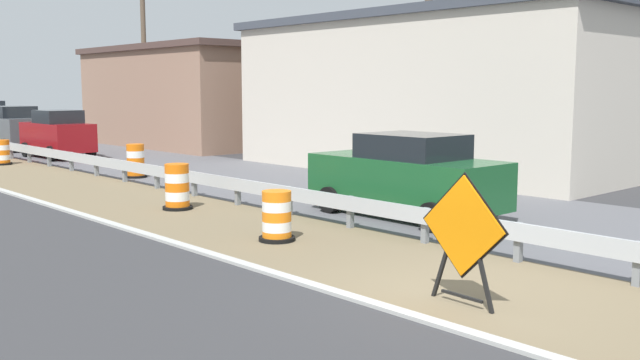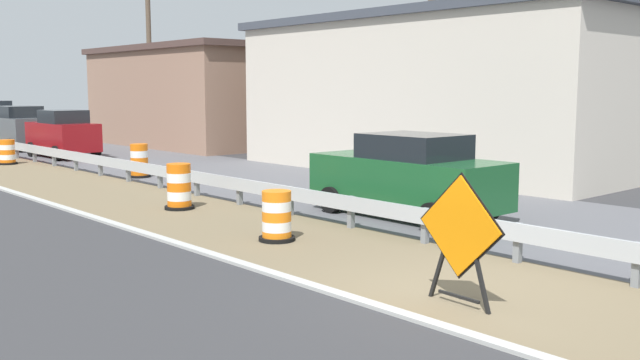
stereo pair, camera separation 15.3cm
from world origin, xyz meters
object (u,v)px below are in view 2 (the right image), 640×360
car_lead_near_lane (63,134)px  car_trailing_far_lane (18,128)px  traffic_barrel_far (7,153)px  utility_pole_near (431,63)px  car_lead_far_lane (408,175)px  traffic_barrel_mid (139,162)px  utility_pole_mid (150,63)px  traffic_barrel_nearest (277,218)px  traffic_barrel_close (179,188)px  warning_sign_diamond (460,232)px

car_lead_near_lane → car_trailing_far_lane: size_ratio=0.86×
traffic_barrel_far → utility_pole_near: 17.16m
car_lead_far_lane → car_trailing_far_lane: 25.37m
car_lead_near_lane → traffic_barrel_mid: bearing=173.4°
traffic_barrel_mid → car_lead_far_lane: car_lead_far_lane is taller
traffic_barrel_far → car_trailing_far_lane: car_trailing_far_lane is taller
utility_pole_mid → traffic_barrel_nearest: bearing=-112.6°
traffic_barrel_close → car_lead_far_lane: (3.40, -4.56, 0.47)m
traffic_barrel_close → car_trailing_far_lane: car_trailing_far_lane is taller
traffic_barrel_nearest → traffic_barrel_close: 4.57m
car_trailing_far_lane → car_lead_far_lane: bearing=179.7°
car_lead_far_lane → utility_pole_mid: bearing=-12.4°
traffic_barrel_close → traffic_barrel_far: 13.76m
warning_sign_diamond → traffic_barrel_mid: warning_sign_diamond is taller
traffic_barrel_mid → traffic_barrel_nearest: bearing=-104.3°
warning_sign_diamond → utility_pole_mid: bearing=-106.6°
warning_sign_diamond → car_lead_near_lane: bearing=-96.7°
traffic_barrel_nearest → traffic_barrel_far: traffic_barrel_nearest is taller
warning_sign_diamond → traffic_barrel_far: size_ratio=1.90×
traffic_barrel_nearest → traffic_barrel_close: (0.50, 4.54, 0.07)m
car_lead_far_lane → car_trailing_far_lane: car_trailing_far_lane is taller
warning_sign_diamond → traffic_barrel_far: warning_sign_diamond is taller
traffic_barrel_close → utility_pole_near: (8.56, -0.95, 3.29)m
utility_pole_near → car_lead_far_lane: bearing=-145.1°
warning_sign_diamond → traffic_barrel_nearest: bearing=-95.0°
traffic_barrel_mid → utility_pole_near: (6.26, -7.43, 3.29)m
traffic_barrel_mid → utility_pole_mid: utility_pole_mid is taller
car_lead_near_lane → car_lead_far_lane: bearing=179.8°
traffic_barrel_nearest → utility_pole_mid: (8.75, 21.03, 3.80)m
utility_pole_near → utility_pole_mid: 17.45m
traffic_barrel_close → traffic_barrel_mid: 6.87m
traffic_barrel_close → traffic_barrel_nearest: bearing=-96.2°
utility_pole_mid → traffic_barrel_far: bearing=-160.8°
traffic_barrel_mid → traffic_barrel_far: traffic_barrel_mid is taller
car_trailing_far_lane → utility_pole_near: 22.58m
traffic_barrel_nearest → car_lead_far_lane: 3.93m
warning_sign_diamond → traffic_barrel_far: (1.61, 23.27, -0.59)m
traffic_barrel_nearest → traffic_barrel_close: traffic_barrel_close is taller
utility_pole_near → traffic_barrel_close: bearing=173.7°
traffic_barrel_far → utility_pole_mid: bearing=19.2°
traffic_barrel_nearest → car_lead_near_lane: (3.67, 19.61, 0.59)m
car_lead_near_lane → car_lead_far_lane: 19.63m
traffic_barrel_nearest → car_lead_near_lane: car_lead_near_lane is taller
traffic_barrel_mid → car_lead_near_lane: car_lead_near_lane is taller
car_lead_near_lane → warning_sign_diamond: bearing=168.9°
car_lead_near_lane → car_trailing_far_lane: car_trailing_far_lane is taller
car_lead_far_lane → utility_pole_mid: utility_pole_mid is taller
traffic_barrel_far → car_lead_near_lane: (2.80, 1.32, 0.59)m
warning_sign_diamond → utility_pole_mid: utility_pole_mid is taller
traffic_barrel_nearest → car_lead_near_lane: size_ratio=0.24×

